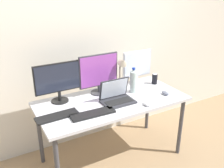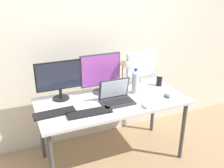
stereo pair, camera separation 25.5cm
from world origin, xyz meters
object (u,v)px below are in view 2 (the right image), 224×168
at_px(laptop_silver, 116,97).
at_px(desk_lamp, 124,68).
at_px(monitor_center, 101,72).
at_px(monitor_right, 141,67).
at_px(work_desk, 112,105).
at_px(soda_can_near_keyboard, 159,81).
at_px(keyboard_main, 55,113).
at_px(mouse_by_laptop, 146,105).
at_px(mouse_by_keyboard, 167,95).
at_px(monitor_left, 59,78).
at_px(keyboard_aux, 90,113).
at_px(water_bottle, 135,82).

xyz_separation_m(laptop_silver, desk_lamp, (0.19, 0.22, 0.21)).
xyz_separation_m(monitor_center, monitor_right, (0.52, 0.03, -0.02)).
xyz_separation_m(work_desk, soda_can_near_keyboard, (0.67, 0.14, 0.13)).
bearing_deg(keyboard_main, desk_lamp, 13.68).
bearing_deg(work_desk, mouse_by_laptop, -48.37).
bearing_deg(mouse_by_keyboard, monitor_left, 159.51).
bearing_deg(work_desk, keyboard_aux, -148.66).
distance_m(monitor_right, laptop_silver, 0.58).
bearing_deg(monitor_right, mouse_by_laptop, -114.04).
relative_size(monitor_left, mouse_by_laptop, 4.80).
height_order(water_bottle, soda_can_near_keyboard, water_bottle).
height_order(monitor_right, desk_lamp, monitor_right).
relative_size(keyboard_aux, desk_lamp, 1.06).
bearing_deg(soda_can_near_keyboard, work_desk, -168.24).
xyz_separation_m(keyboard_main, desk_lamp, (0.83, 0.23, 0.26)).
xyz_separation_m(monitor_left, keyboard_main, (-0.13, -0.30, -0.22)).
bearing_deg(laptop_silver, soda_can_near_keyboard, 16.86).
height_order(monitor_center, desk_lamp, monitor_center).
xyz_separation_m(work_desk, keyboard_aux, (-0.31, -0.19, 0.08)).
distance_m(monitor_left, monitor_center, 0.45).
height_order(keyboard_main, keyboard_aux, same).
height_order(laptop_silver, desk_lamp, desk_lamp).
bearing_deg(keyboard_main, laptop_silver, -0.55).
relative_size(monitor_left, keyboard_main, 1.23).
bearing_deg(keyboard_aux, laptop_silver, 23.84).
xyz_separation_m(keyboard_aux, water_bottle, (0.62, 0.25, 0.12)).
xyz_separation_m(mouse_by_laptop, desk_lamp, (-0.03, 0.44, 0.25)).
relative_size(keyboard_main, soda_can_near_keyboard, 3.14).
distance_m(mouse_by_keyboard, desk_lamp, 0.55).
relative_size(monitor_center, laptop_silver, 1.38).
bearing_deg(monitor_right, keyboard_main, -163.66).
xyz_separation_m(mouse_by_keyboard, soda_can_near_keyboard, (0.09, 0.31, 0.04)).
height_order(work_desk, desk_lamp, desk_lamp).
bearing_deg(soda_can_near_keyboard, keyboard_aux, -161.47).
height_order(monitor_left, mouse_by_laptop, monitor_left).
bearing_deg(desk_lamp, mouse_by_laptop, -86.09).
bearing_deg(mouse_by_keyboard, monitor_center, 147.58).
xyz_separation_m(monitor_left, soda_can_near_keyboard, (1.16, -0.09, -0.17)).
bearing_deg(monitor_center, mouse_by_laptop, -60.30).
height_order(keyboard_aux, mouse_by_keyboard, mouse_by_keyboard).
relative_size(work_desk, keyboard_main, 3.96).
relative_size(keyboard_main, mouse_by_laptop, 3.91).
bearing_deg(laptop_silver, mouse_by_keyboard, -11.78).
bearing_deg(monitor_left, laptop_silver, -29.62).
bearing_deg(soda_can_near_keyboard, desk_lamp, 177.40).
bearing_deg(keyboard_aux, work_desk, 33.51).
height_order(laptop_silver, keyboard_aux, laptop_silver).
distance_m(monitor_center, keyboard_aux, 0.54).
height_order(monitor_center, laptop_silver, monitor_center).
bearing_deg(keyboard_main, work_desk, 4.73).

